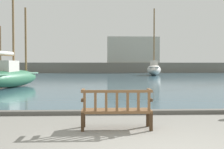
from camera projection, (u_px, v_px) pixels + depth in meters
harbor_water at (105, 74)px, 48.55m from camera, size 100.00×80.00×0.08m
quay_edge_kerb at (129, 112)px, 8.46m from camera, size 40.00×0.30×0.12m
park_bench at (116, 109)px, 6.43m from camera, size 1.60×0.53×0.92m
sailboat_centre_channel at (12, 76)px, 17.98m from camera, size 2.74×6.06×6.74m
sailboat_outer_port at (154, 69)px, 40.55m from camera, size 3.42×8.22×9.65m
far_breakwater at (111, 62)px, 54.28m from camera, size 49.21×2.40×7.01m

